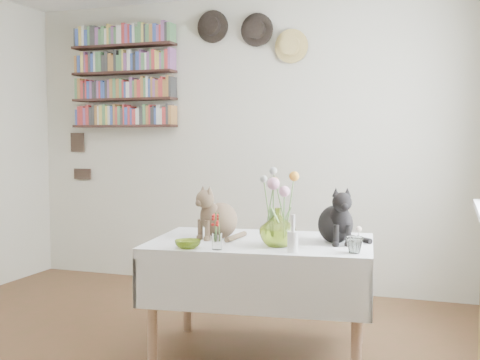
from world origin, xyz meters
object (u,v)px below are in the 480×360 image
at_px(tabby_cat, 221,211).
at_px(flower_vase, 278,227).
at_px(bookshelf_unit, 124,77).
at_px(black_cat, 336,214).
at_px(dining_table, 262,269).

xyz_separation_m(tabby_cat, flower_vase, (0.41, -0.18, -0.06)).
bearing_deg(bookshelf_unit, flower_vase, -40.68).
bearing_deg(bookshelf_unit, tabby_cat, -44.33).
bearing_deg(tabby_cat, bookshelf_unit, 165.63).
bearing_deg(black_cat, tabby_cat, 158.71).
bearing_deg(dining_table, bookshelf_unit, 139.95).
bearing_deg(black_cat, dining_table, 164.49).
distance_m(tabby_cat, flower_vase, 0.45).
xyz_separation_m(tabby_cat, bookshelf_unit, (-1.50, 1.47, 0.99)).
distance_m(flower_vase, bookshelf_unit, 2.73).
relative_size(black_cat, bookshelf_unit, 0.33).
xyz_separation_m(dining_table, tabby_cat, (-0.27, 0.02, 0.33)).
distance_m(tabby_cat, bookshelf_unit, 2.32).
xyz_separation_m(dining_table, bookshelf_unit, (-1.77, 1.49, 1.32)).
distance_m(dining_table, bookshelf_unit, 2.66).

